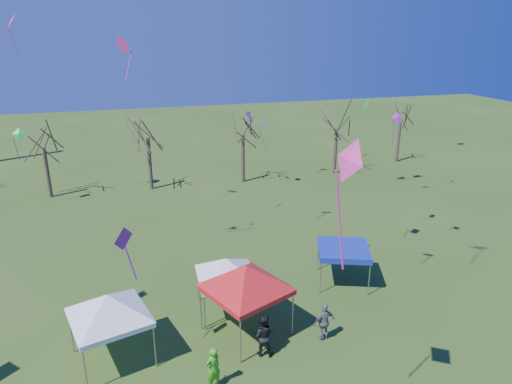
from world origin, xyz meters
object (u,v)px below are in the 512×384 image
(tree_1, at_px, (41,130))
(tent_white_west, at_px, (107,299))
(tent_white_mid, at_px, (226,262))
(person_green, at_px, (213,368))
(tree_3, at_px, (243,117))
(tree_4, at_px, (338,112))
(tree_2, at_px, (146,119))
(person_grey, at_px, (324,322))
(tent_blue, at_px, (344,250))
(tree_5, at_px, (402,108))
(person_dark, at_px, (263,335))
(tent_red, at_px, (246,270))

(tree_1, distance_m, tent_white_west, 23.46)
(tent_white_mid, bearing_deg, person_green, -109.06)
(tree_3, bearing_deg, tent_white_mid, -107.17)
(tree_4, bearing_deg, tree_2, 178.78)
(tent_white_west, height_order, person_grey, tent_white_west)
(tree_3, distance_m, tree_4, 9.32)
(tent_white_west, bearing_deg, tree_3, 62.18)
(tree_2, relative_size, person_green, 4.47)
(tree_3, distance_m, tent_blue, 19.50)
(tree_5, bearing_deg, tent_blue, -128.96)
(person_grey, bearing_deg, tent_white_west, -18.25)
(tree_4, height_order, tent_blue, tree_4)
(tent_white_mid, height_order, person_dark, tent_white_mid)
(tree_2, xyz_separation_m, person_dark, (2.99, -23.94, -5.31))
(tree_5, xyz_separation_m, tent_white_west, (-29.36, -24.14, -2.73))
(tree_4, bearing_deg, person_dark, -122.01)
(tree_3, distance_m, tree_5, 17.81)
(tree_4, distance_m, person_dark, 28.25)
(tree_3, bearing_deg, tree_2, 177.73)
(tent_white_mid, xyz_separation_m, tent_blue, (6.83, 0.95, -0.79))
(tent_blue, bearing_deg, tent_red, -155.85)
(tent_white_mid, height_order, person_green, tent_white_mid)
(tent_white_west, distance_m, person_green, 5.15)
(tent_white_mid, relative_size, person_green, 2.12)
(tree_5, distance_m, tent_red, 33.53)
(tent_blue, bearing_deg, tent_white_mid, -172.10)
(tree_5, distance_m, person_green, 37.45)
(tree_1, xyz_separation_m, tent_blue, (17.45, -19.66, -3.81))
(tree_5, relative_size, person_green, 4.08)
(tree_1, xyz_separation_m, person_grey, (14.36, -24.03, -4.86))
(tent_white_mid, xyz_separation_m, person_grey, (3.74, -3.42, -1.84))
(person_dark, bearing_deg, tree_4, -98.68)
(tree_1, height_order, tree_4, tree_4)
(tent_red, distance_m, person_grey, 4.28)
(tent_blue, relative_size, person_green, 1.94)
(tent_white_mid, bearing_deg, tree_1, 117.26)
(tree_1, height_order, person_dark, tree_1)
(person_green, height_order, person_grey, person_grey)
(tree_2, height_order, tree_3, tree_2)
(tree_4, bearing_deg, tent_white_west, -133.57)
(tent_blue, bearing_deg, person_green, -145.50)
(tree_1, distance_m, person_green, 27.47)
(tree_2, bearing_deg, person_dark, -82.87)
(tent_red, bearing_deg, tent_blue, 24.15)
(person_grey, bearing_deg, tent_red, -35.38)
(tree_4, xyz_separation_m, tent_blue, (-8.67, -19.01, -4.08))
(tree_5, bearing_deg, tent_white_west, -140.58)
(tree_1, xyz_separation_m, person_dark, (11.39, -24.21, -4.81))
(tree_5, xyz_separation_m, tent_white_mid, (-23.87, -22.02, -2.96))
(tree_4, height_order, tree_5, tree_4)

